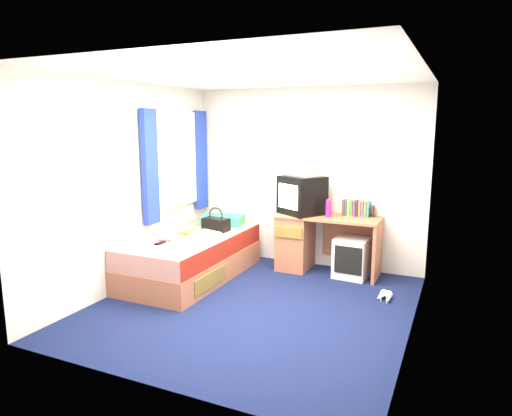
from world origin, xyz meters
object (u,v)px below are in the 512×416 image
at_px(pink_water_bottle, 328,209).
at_px(water_bottle, 165,238).
at_px(bed, 192,257).
at_px(colour_swatch_fan, 173,246).
at_px(picture_frame, 373,211).
at_px(towel, 205,236).
at_px(aerosol_can, 319,208).
at_px(pillow, 222,220).
at_px(desk, 308,240).
at_px(vcr, 303,173).
at_px(white_heels, 384,297).
at_px(magazine, 192,232).
at_px(remote_control, 160,243).
at_px(storage_cube, 352,257).
at_px(crt_tv, 302,195).
at_px(handbag, 216,224).

xyz_separation_m(pink_water_bottle, water_bottle, (-1.68, -1.18, -0.28)).
xyz_separation_m(bed, colour_swatch_fan, (0.09, -0.52, 0.28)).
height_order(picture_frame, towel, picture_frame).
bearing_deg(pink_water_bottle, aerosol_can, 153.21).
xyz_separation_m(bed, pillow, (0.04, 0.73, 0.33)).
relative_size(desk, aerosol_can, 7.21).
distance_m(vcr, white_heels, 1.88).
bearing_deg(pillow, aerosol_can, 7.91).
relative_size(picture_frame, magazine, 0.50).
bearing_deg(vcr, desk, 27.56).
xyz_separation_m(magazine, remote_control, (-0.04, -0.62, 0.00)).
xyz_separation_m(bed, storage_cube, (1.84, 0.85, -0.02)).
xyz_separation_m(magazine, water_bottle, (-0.08, -0.47, 0.03)).
xyz_separation_m(pillow, picture_frame, (1.99, 0.38, 0.22)).
xyz_separation_m(pillow, crt_tv, (1.10, 0.18, 0.40)).
relative_size(bed, magazine, 7.14).
xyz_separation_m(picture_frame, colour_swatch_fan, (-1.95, -1.63, -0.27)).
bearing_deg(crt_tv, pink_water_bottle, 21.06).
xyz_separation_m(picture_frame, water_bottle, (-2.20, -1.45, -0.24)).
relative_size(pillow, handbag, 1.63).
relative_size(picture_frame, remote_control, 0.88).
bearing_deg(picture_frame, remote_control, -151.57).
height_order(desk, water_bottle, desk).
xyz_separation_m(crt_tv, pink_water_bottle, (0.38, -0.07, -0.15)).
bearing_deg(remote_control, colour_swatch_fan, -7.90).
bearing_deg(storage_cube, pink_water_bottle, -174.43).
bearing_deg(white_heels, crt_tv, 149.82).
relative_size(storage_cube, towel, 1.67).
height_order(pink_water_bottle, water_bottle, pink_water_bottle).
bearing_deg(storage_cube, remote_control, -141.44).
relative_size(aerosol_can, magazine, 0.64).
xyz_separation_m(pink_water_bottle, colour_swatch_fan, (-1.43, -1.36, -0.31)).
bearing_deg(colour_swatch_fan, picture_frame, 39.89).
distance_m(crt_tv, white_heels, 1.70).
height_order(pillow, white_heels, pillow).
relative_size(bed, handbag, 5.73).
height_order(picture_frame, handbag, picture_frame).
xyz_separation_m(pillow, white_heels, (2.31, -0.53, -0.56)).
bearing_deg(vcr, pillow, -140.65).
bearing_deg(pink_water_bottle, magazine, -155.91).
bearing_deg(water_bottle, remote_control, -74.41).
xyz_separation_m(crt_tv, colour_swatch_fan, (-1.05, -1.43, -0.45)).
relative_size(pillow, white_heels, 2.30).
distance_m(desk, aerosol_can, 0.45).
relative_size(water_bottle, white_heels, 0.81).
height_order(bed, towel, towel).
height_order(bed, vcr, vcr).
height_order(aerosol_can, magazine, aerosol_can).
bearing_deg(aerosol_can, picture_frame, 16.15).
relative_size(pillow, magazine, 2.03).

